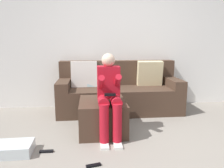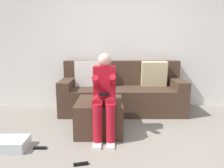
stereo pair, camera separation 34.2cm
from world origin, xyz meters
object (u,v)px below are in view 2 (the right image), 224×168
Objects in this scene: ottoman at (99,116)px; person_seated at (104,93)px; remote_under_side_table at (5,141)px; couch_sectional at (121,92)px; storage_bin at (9,144)px; remote_near_ottoman at (81,164)px; remote_by_storage_bin at (40,148)px.

ottoman is 0.67× the size of person_seated.
remote_under_side_table is at bearing -162.51° from ottoman.
storage_bin is at bearing -133.05° from couch_sectional.
ottoman is at bearing 27.69° from storage_bin.
remote_near_ottoman is at bearing -105.17° from couch_sectional.
couch_sectional is 14.18× the size of remote_near_ottoman.
person_seated is 0.95m from remote_near_ottoman.
ottoman reaches higher than remote_by_storage_bin.
couch_sectional reaches higher than remote_near_ottoman.
remote_near_ottoman is 1.18m from remote_under_side_table.
remote_under_side_table is at bearing -139.32° from couch_sectional.
storage_bin is at bearing -163.02° from person_seated.
ottoman is at bearing 41.62° from remote_under_side_table.
couch_sectional is 2.10m from storage_bin.
couch_sectional is at bearing 60.97° from remote_near_ottoman.
couch_sectional is at bearing 64.81° from remote_under_side_table.
remote_by_storage_bin is 0.54m from remote_under_side_table.
remote_by_storage_bin is at bearing -141.13° from ottoman.
ottoman is 1.28m from remote_under_side_table.
remote_near_ottoman is (-0.15, -0.91, -0.22)m from ottoman.
remote_by_storage_bin is (0.37, -0.00, -0.05)m from storage_bin.
remote_under_side_table is (-1.56, -1.34, -0.34)m from couch_sectional.
remote_near_ottoman is at bearing -99.28° from ottoman.
storage_bin is 0.23m from remote_under_side_table.
couch_sectional reaches higher than remote_by_storage_bin.
remote_near_ottoman is 1.00× the size of remote_by_storage_bin.
ottoman reaches higher than storage_bin.
person_seated is at bearing 25.31° from remote_by_storage_bin.
person_seated reaches higher than remote_near_ottoman.
storage_bin is 2.74× the size of remote_by_storage_bin.
remote_by_storage_bin and remote_under_side_table have the same top height.
storage_bin is (-1.06, -0.56, -0.16)m from ottoman.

